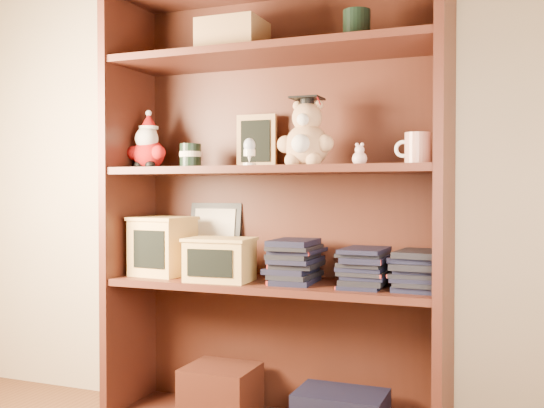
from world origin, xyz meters
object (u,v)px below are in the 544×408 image
(grad_teddy_bear, at_px, (306,139))
(teacher_mug, at_px, (417,149))
(bookcase, at_px, (277,215))
(treats_box, at_px, (163,246))

(grad_teddy_bear, distance_m, teacher_mug, 0.37)
(bookcase, relative_size, treats_box, 7.37)
(bookcase, distance_m, grad_teddy_bear, 0.30)
(treats_box, bearing_deg, grad_teddy_bear, -0.64)
(bookcase, xyz_separation_m, teacher_mug, (0.50, -0.05, 0.22))
(grad_teddy_bear, relative_size, teacher_mug, 2.09)
(teacher_mug, bearing_deg, treats_box, -179.94)
(grad_teddy_bear, xyz_separation_m, teacher_mug, (0.37, 0.01, -0.04))
(grad_teddy_bear, relative_size, treats_box, 1.11)
(grad_teddy_bear, height_order, teacher_mug, grad_teddy_bear)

